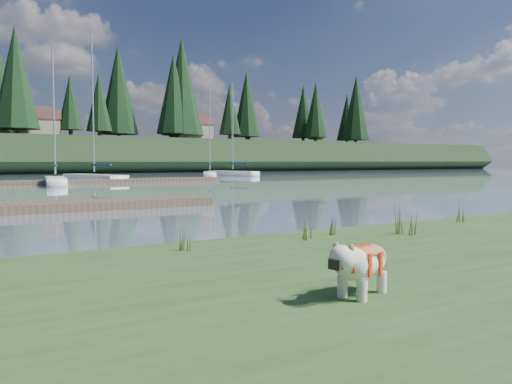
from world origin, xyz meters
TOP-DOWN VIEW (x-y plane):
  - ground at (0.00, 30.00)m, footprint 200.00×200.00m
  - bank at (0.00, -6.00)m, footprint 60.00×9.00m
  - bulldog at (-1.01, -5.58)m, footprint 0.97×0.59m
  - dock_far at (2.00, 30.00)m, footprint 26.00×2.20m
  - sailboat_bg_2 at (1.70, 29.07)m, footprint 2.05×6.54m
  - sailboat_bg_3 at (5.47, 34.99)m, footprint 4.21×8.81m
  - sailboat_bg_4 at (18.98, 39.10)m, footprint 3.99×6.48m
  - sailboat_bg_5 at (22.94, 42.26)m, footprint 4.06×7.63m
  - weed_0 at (0.72, -2.38)m, footprint 0.17×0.14m
  - weed_1 at (1.40, -2.22)m, footprint 0.17×0.14m
  - weed_2 at (2.62, -2.70)m, footprint 0.17×0.14m
  - weed_3 at (-1.54, -2.28)m, footprint 0.17×0.14m
  - weed_4 at (2.70, -2.99)m, footprint 0.17×0.14m
  - weed_5 at (5.18, -2.18)m, footprint 0.17×0.14m
  - mud_lip at (0.00, -1.60)m, footprint 60.00×0.50m
  - conifer_4 at (3.00, 66.00)m, footprint 6.16×6.16m
  - conifer_5 at (15.00, 70.00)m, footprint 3.96×3.96m
  - conifer_6 at (28.00, 68.00)m, footprint 7.04×7.04m
  - conifer_7 at (42.00, 71.00)m, footprint 5.28×5.28m
  - conifer_8 at (55.00, 67.00)m, footprint 4.62×4.62m
  - conifer_9 at (68.00, 70.00)m, footprint 5.94×5.94m
  - house_1 at (6.00, 71.00)m, footprint 6.30×5.30m
  - house_2 at (30.00, 69.00)m, footprint 6.30×5.30m

SIDE VIEW (x-z plane):
  - ground at x=0.00m, z-range 0.00..0.00m
  - mud_lip at x=0.00m, z-range 0.00..0.14m
  - dock_far at x=2.00m, z-range 0.00..0.30m
  - bank at x=0.00m, z-range 0.00..0.35m
  - sailboat_bg_5 at x=22.94m, z-range -5.13..5.77m
  - sailboat_bg_3 at x=5.47m, z-range -6.03..6.67m
  - sailboat_bg_4 at x=18.98m, z-range -4.59..5.25m
  - sailboat_bg_2 at x=1.70m, z-range -4.59..5.25m
  - weed_4 at x=2.70m, z-range 0.31..0.76m
  - weed_3 at x=-1.54m, z-range 0.31..0.78m
  - weed_5 at x=5.18m, z-range 0.31..0.84m
  - weed_1 at x=1.40m, z-range 0.31..0.84m
  - weed_0 at x=0.72m, z-range 0.30..0.90m
  - weed_2 at x=2.62m, z-range 0.29..1.00m
  - bulldog at x=-1.01m, z-range 0.42..0.99m
  - house_1 at x=6.00m, z-range 4.99..9.64m
  - house_2 at x=30.00m, z-range 4.99..9.64m
  - conifer_5 at x=15.00m, z-range 5.65..16.00m
  - conifer_8 at x=55.00m, z-range 5.62..17.40m
  - conifer_7 at x=42.00m, z-range 5.59..18.79m
  - conifer_9 at x=68.00m, z-range 5.55..20.18m
  - conifer_4 at x=3.00m, z-range 5.54..20.64m
  - conifer_6 at x=28.00m, z-range 5.49..22.49m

